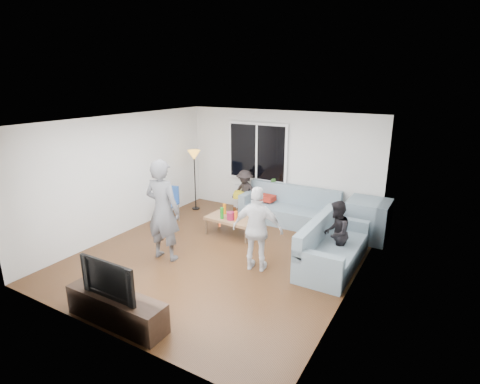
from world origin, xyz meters
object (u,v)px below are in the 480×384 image
Objects in this scene: sofa_right_section at (334,244)px; tv_console at (116,309)px; floor_lamp at (195,180)px; player_right at (258,229)px; television at (113,277)px; player_left at (163,210)px; spectator_back at (245,192)px; side_chair at (168,205)px; spectator_right at (336,233)px; sofa_back_section at (289,206)px; coffee_table at (232,226)px.

sofa_right_section is 3.85m from tv_console.
tv_console is at bearing -66.57° from floor_lamp.
player_right is 2.57m from television.
spectator_back is at bearing -96.85° from player_left.
side_chair is 0.71× the size of spectator_right.
spectator_right is at bearing -12.13° from side_chair.
player_right is at bearing -35.74° from floor_lamp.
floor_lamp reaches higher than sofa_back_section.
sofa_back_section is 2.46m from player_right.
television reaches higher than tv_console.
spectator_right is 3.91m from television.
spectator_back reaches higher than coffee_table.
coffee_table is at bearing -122.08° from sofa_back_section.
sofa_right_section is at bearing -45.46° from sofa_back_section.
tv_console is (-0.58, -4.77, -0.20)m from sofa_back_section.
sofa_back_section is 2.01× the size of spectator_back.
television is at bearing -75.95° from spectator_back.
side_chair reaches higher than coffee_table.
side_chair is (-1.71, -0.09, 0.23)m from coffee_table.
side_chair is 0.89× the size of television.
tv_console is (-2.13, -3.28, -0.39)m from spectator_right.
sofa_back_section is 1.47× the size of floor_lamp.
sofa_back_section reaches higher than coffee_table.
floor_lamp is at bearing -48.32° from player_right.
coffee_table is 0.71× the size of floor_lamp.
sofa_right_section is 1.64× the size of spectator_right.
floor_lamp is 0.97× the size of tv_console.
sofa_back_section is 2.57m from floor_lamp.
television is (0.74, -1.88, -0.25)m from player_left.
sofa_back_section is 1.89× the size of spectator_right.
floor_lamp reaches higher than player_right.
player_left is at bearing 111.50° from television.
spectator_back is at bearing 13.91° from floor_lamp.
side_chair is 0.55× the size of floor_lamp.
player_right is 2.63m from tv_console.
sofa_back_section is 1.54m from coffee_table.
floor_lamp is 4.88m from television.
sofa_right_section is 1.45m from player_right.
sofa_right_section is 2.33× the size of side_chair.
coffee_table is 1.85m from player_left.
tv_console is (1.94, -3.39, -0.21)m from side_chair.
spectator_back is at bearing -123.64° from spectator_right.
player_right reaches higher than spectator_right.
player_left reaches higher than sofa_right_section.
sofa_right_section is at bearing -23.57° from spectator_back.
player_right reaches higher than television.
player_right is 1.35× the size of spectator_back.
player_right is at bearing -56.34° from spectator_right.
spectator_right is 1.26× the size of television.
television reaches higher than coffee_table.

